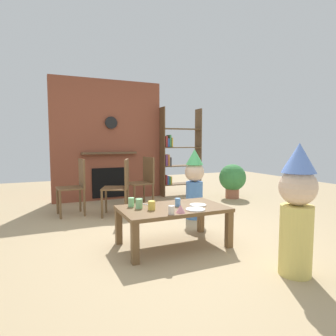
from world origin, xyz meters
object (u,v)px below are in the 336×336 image
coffee_table (173,212)px  paper_cup_center (139,204)px  birthday_cake_slice (181,209)px  dining_chair_middle (121,184)px  paper_cup_far_left (171,210)px  paper_plate_front (198,205)px  paper_plate_rear (195,209)px  dining_chair_right (144,179)px  paper_cup_near_left (178,202)px  bookshelf (177,155)px  potted_plant_tall (233,179)px  child_in_pink (194,182)px  paper_cup_near_right (131,202)px  child_with_cone_hat (297,206)px  paper_cup_far_right (152,205)px  dining_chair_left (76,183)px

coffee_table → paper_cup_center: paper_cup_center is taller
birthday_cake_slice → dining_chair_middle: bearing=94.2°
paper_cup_far_left → birthday_cake_slice: (0.11, 0.02, -0.00)m
paper_plate_front → paper_plate_rear: size_ratio=0.91×
coffee_table → dining_chair_right: bearing=79.8°
paper_cup_center → dining_chair_right: bearing=69.0°
paper_cup_near_left → paper_plate_front: 0.24m
bookshelf → potted_plant_tall: bookshelf is taller
child_in_pink → paper_cup_near_right: bearing=-18.7°
bookshelf → child_with_cone_hat: bearing=-100.6°
child_with_cone_hat → dining_chair_middle: 2.81m
coffee_table → dining_chair_middle: (-0.18, 1.57, 0.13)m
coffee_table → potted_plant_tall: potted_plant_tall is taller
birthday_cake_slice → child_in_pink: size_ratio=0.09×
dining_chair_middle → paper_plate_front: bearing=128.2°
paper_plate_rear → dining_chair_right: (0.19, 2.21, 0.06)m
coffee_table → paper_cup_near_left: (0.07, 0.02, 0.11)m
child_in_pink → dining_chair_middle: size_ratio=1.18×
paper_cup_near_right → paper_cup_far_left: paper_cup_near_right is taller
dining_chair_right → potted_plant_tall: size_ratio=1.27×
paper_cup_near_right → paper_cup_center: 0.13m
paper_cup_far_right → dining_chair_left: 2.03m
paper_plate_front → child_in_pink: size_ratio=0.18×
paper_cup_far_right → dining_chair_middle: size_ratio=0.11×
child_with_cone_hat → coffee_table: bearing=0.0°
paper_plate_front → dining_chair_middle: size_ratio=0.21×
paper_cup_near_right → dining_chair_left: (-0.40, 1.71, 0.02)m
child_with_cone_hat → dining_chair_left: 3.38m
paper_cup_near_left → paper_cup_far_right: paper_cup_far_right is taller
coffee_table → birthday_cake_slice: (-0.04, -0.28, 0.11)m
paper_cup_far_left → child_in_pink: 1.55m
paper_cup_center → dining_chair_middle: size_ratio=0.12×
paper_cup_near_left → paper_cup_near_right: size_ratio=0.89×
paper_cup_far_left → dining_chair_left: (-0.67, 2.21, 0.02)m
birthday_cake_slice → child_in_pink: (0.84, 1.21, 0.08)m
paper_cup_near_left → bookshelf: bearing=64.2°
birthday_cake_slice → dining_chair_right: bearing=80.0°
paper_cup_near_left → potted_plant_tall: potted_plant_tall is taller
paper_plate_rear → bookshelf: bearing=67.5°
paper_cup_near_right → dining_chair_middle: 1.38m
dining_chair_left → coffee_table: bearing=110.1°
birthday_cake_slice → coffee_table: bearing=81.3°
paper_plate_front → dining_chair_right: size_ratio=0.21×
dining_chair_right → child_with_cone_hat: bearing=89.2°
paper_cup_center → paper_plate_rear: 0.62m
paper_plate_rear → dining_chair_right: dining_chair_right is taller
bookshelf → child_in_pink: (-0.61, -1.86, -0.32)m
paper_cup_near_left → potted_plant_tall: (2.26, 2.02, -0.09)m
bookshelf → paper_plate_rear: size_ratio=9.05×
coffee_table → paper_cup_far_left: (-0.15, -0.29, 0.11)m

